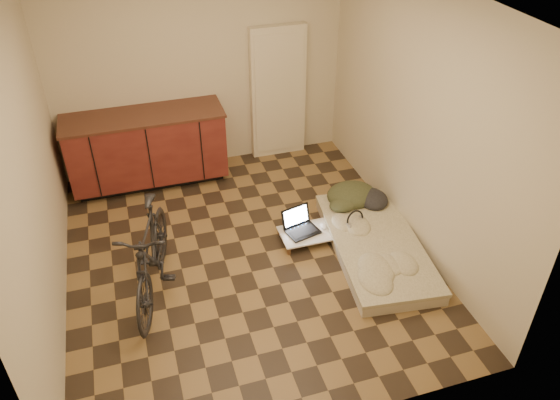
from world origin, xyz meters
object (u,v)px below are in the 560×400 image
object	(u,v)px
lap_desk	(309,233)
futon	(375,245)
bicycle	(150,250)
laptop	(300,226)

from	to	relation	value
lap_desk	futon	bearing A→B (deg)	-32.22
bicycle	lap_desk	distance (m)	1.70
bicycle	lap_desk	size ratio (longest dim) A/B	2.55
laptop	lap_desk	bearing A→B (deg)	-56.66
lap_desk	laptop	distance (m)	0.12
futon	laptop	bearing A→B (deg)	153.13
futon	lap_desk	size ratio (longest dim) A/B	3.07
bicycle	futon	size ratio (longest dim) A/B	0.83
laptop	futon	bearing A→B (deg)	-47.54
bicycle	lap_desk	bearing A→B (deg)	25.40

